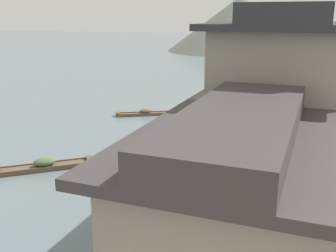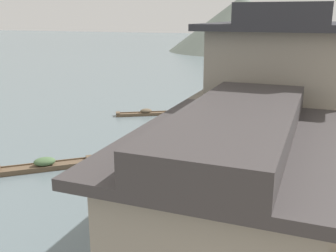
{
  "view_description": "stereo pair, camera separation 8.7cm",
  "coord_description": "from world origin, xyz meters",
  "views": [
    {
      "loc": [
        11.92,
        -4.26,
        9.12
      ],
      "look_at": [
        2.87,
        19.22,
        2.1
      ],
      "focal_mm": 42.54,
      "sensor_mm": 36.0,
      "label": 1
    },
    {
      "loc": [
        12.01,
        -4.23,
        9.12
      ],
      "look_at": [
        2.87,
        19.22,
        2.1
      ],
      "focal_mm": 42.54,
      "sensor_mm": 36.0,
      "label": 2
    }
  ],
  "objects": [
    {
      "name": "house_waterfront_second",
      "position": [
        10.56,
        13.28,
        5.08
      ],
      "size": [
        6.29,
        8.34,
        8.74
      ],
      "color": "gray",
      "rests_on": "riverbank_right"
    },
    {
      "name": "boat_midriver_drifting",
      "position": [
        -3.2,
        29.08,
        0.19
      ],
      "size": [
        5.28,
        3.56,
        0.62
      ],
      "color": "brown",
      "rests_on": "ground"
    },
    {
      "name": "house_waterfront_tall",
      "position": [
        10.94,
        20.63,
        3.79
      ],
      "size": [
        7.03,
        6.09,
        6.14
      ],
      "color": "#7F705B",
      "rests_on": "riverbank_right"
    },
    {
      "name": "boat_moored_third",
      "position": [
        5.48,
        32.5,
        0.17
      ],
      "size": [
        0.85,
        3.56,
        0.49
      ],
      "color": "brown",
      "rests_on": "ground"
    },
    {
      "name": "mooring_post_dock_far",
      "position": [
        7.39,
        20.34,
        1.25
      ],
      "size": [
        0.2,
        0.2,
        0.92
      ],
      "primitive_type": "cylinder",
      "color": "#473828",
      "rests_on": "riverbank_right"
    },
    {
      "name": "mooring_post_dock_mid",
      "position": [
        7.39,
        11.63,
        1.25
      ],
      "size": [
        0.2,
        0.2,
        0.93
      ],
      "primitive_type": "cylinder",
      "color": "#473828",
      "rests_on": "riverbank_right"
    },
    {
      "name": "boat_moored_far",
      "position": [
        0.89,
        49.57,
        0.26
      ],
      "size": [
        5.03,
        2.28,
        0.77
      ],
      "color": "#232326",
      "rests_on": "ground"
    },
    {
      "name": "hill_far_west",
      "position": [
        -8.97,
        102.4,
        7.05
      ],
      "size": [
        37.85,
        37.85,
        14.1
      ],
      "primitive_type": "cone",
      "color": "slate",
      "rests_on": "ground"
    },
    {
      "name": "boat_moored_nearest",
      "position": [
        5.25,
        44.06,
        0.11
      ],
      "size": [
        1.77,
        5.77,
        0.35
      ],
      "color": "#423328",
      "rests_on": "ground"
    },
    {
      "name": "house_waterfront_nearest",
      "position": [
        10.18,
        5.17,
        3.79
      ],
      "size": [
        5.52,
        7.77,
        6.14
      ],
      "color": "gray",
      "rests_on": "riverbank_right"
    },
    {
      "name": "boat_moored_second",
      "position": [
        -3.32,
        14.3,
        0.24
      ],
      "size": [
        5.05,
        4.52,
        0.74
      ],
      "color": "brown",
      "rests_on": "ground"
    }
  ]
}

